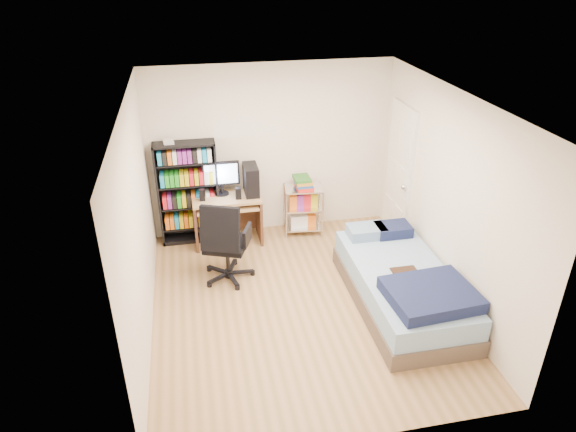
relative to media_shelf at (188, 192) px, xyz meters
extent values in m
cube|color=#A98054|center=(1.23, -1.84, -0.79)|extent=(3.50, 4.00, 0.04)
cube|color=white|center=(1.23, -1.84, 1.75)|extent=(3.50, 4.00, 0.04)
cube|color=white|center=(1.23, 0.18, 0.48)|extent=(3.50, 0.04, 2.50)
cube|color=white|center=(1.23, -3.86, 0.48)|extent=(3.50, 0.04, 2.50)
cube|color=white|center=(-0.54, -1.84, 0.48)|extent=(0.04, 4.00, 2.50)
cube|color=white|center=(3.00, -1.84, 0.48)|extent=(0.04, 4.00, 2.50)
cube|color=black|center=(0.00, 0.00, -0.02)|extent=(0.85, 0.28, 1.50)
cube|color=black|center=(0.00, 0.00, -0.54)|extent=(0.79, 0.26, 0.02)
cube|color=red|center=(0.00, -0.01, -0.43)|extent=(0.73, 0.23, 0.18)
cube|color=black|center=(0.00, 0.00, -0.21)|extent=(0.79, 0.26, 0.02)
cube|color=#1D92CB|center=(0.00, -0.01, -0.10)|extent=(0.73, 0.23, 0.18)
cube|color=black|center=(0.00, 0.00, 0.12)|extent=(0.79, 0.26, 0.02)
cube|color=gold|center=(0.00, -0.01, 0.23)|extent=(0.73, 0.23, 0.18)
cube|color=black|center=(0.00, 0.00, 0.45)|extent=(0.79, 0.26, 0.02)
cube|color=green|center=(0.00, -0.01, 0.56)|extent=(0.73, 0.23, 0.18)
cube|color=silver|center=(-0.19, 0.00, 0.76)|extent=(0.13, 0.12, 0.06)
cube|color=tan|center=(0.52, -0.15, -0.07)|extent=(0.96, 0.53, 0.04)
cube|color=#3A281F|center=(0.06, -0.15, -0.43)|extent=(0.04, 0.53, 0.68)
cube|color=#3A281F|center=(0.98, -0.15, -0.43)|extent=(0.04, 0.53, 0.68)
cube|color=#3A281F|center=(0.52, 0.09, -0.41)|extent=(0.92, 0.03, 0.62)
cube|color=tan|center=(0.52, -0.23, -0.17)|extent=(0.86, 0.43, 0.02)
cube|color=black|center=(0.52, -0.25, -0.14)|extent=(0.42, 0.14, 0.02)
cube|color=black|center=(0.48, -0.05, 0.26)|extent=(0.52, 0.05, 0.35)
cube|color=silver|center=(0.48, -0.07, 0.26)|extent=(0.46, 0.01, 0.29)
cube|color=black|center=(0.89, -0.10, 0.16)|extent=(0.19, 0.40, 0.42)
cube|color=black|center=(0.19, -0.20, 0.03)|extent=(0.08, 0.08, 0.16)
cube|color=black|center=(0.69, -0.25, 0.03)|extent=(0.08, 0.08, 0.16)
cylinder|color=black|center=(0.43, -1.09, -0.49)|extent=(0.05, 0.05, 0.40)
cube|color=black|center=(0.43, -1.09, -0.27)|extent=(0.65, 0.65, 0.08)
cube|color=black|center=(0.35, -1.31, 0.07)|extent=(0.51, 0.32, 0.58)
cube|color=black|center=(0.18, -0.99, -0.12)|extent=(0.15, 0.31, 0.23)
cube|color=black|center=(0.69, -1.19, -0.12)|extent=(0.15, 0.31, 0.23)
cylinder|color=silver|center=(1.37, -0.25, -0.40)|extent=(0.03, 0.03, 0.74)
cylinder|color=silver|center=(1.90, -0.32, -0.40)|extent=(0.03, 0.03, 0.74)
cylinder|color=silver|center=(1.41, 0.12, -0.40)|extent=(0.03, 0.03, 0.74)
cylinder|color=silver|center=(1.94, 0.06, -0.40)|extent=(0.03, 0.03, 0.74)
cube|color=silver|center=(1.66, -0.10, -0.67)|extent=(0.57, 0.44, 0.02)
cube|color=silver|center=(1.66, -0.10, -0.35)|extent=(0.57, 0.44, 0.02)
cube|color=silver|center=(1.66, -0.10, -0.05)|extent=(0.57, 0.44, 0.02)
cube|color=red|center=(1.66, -0.10, 0.05)|extent=(0.26, 0.32, 0.17)
cube|color=brown|center=(2.42, -2.07, -0.66)|extent=(1.08, 2.16, 0.22)
cube|color=#7FA0BE|center=(2.42, -2.07, -0.43)|extent=(1.04, 2.12, 0.26)
cube|color=#141C40|center=(2.47, -2.66, -0.23)|extent=(0.97, 0.82, 0.15)
cube|color=#91B0CE|center=(2.25, -1.21, -0.23)|extent=(0.49, 0.32, 0.14)
cube|color=#141C40|center=(2.61, -1.23, -0.23)|extent=(0.45, 0.32, 0.14)
cube|color=#452816|center=(2.42, -2.12, -0.29)|extent=(0.30, 0.24, 0.02)
cube|color=white|center=(2.95, -0.49, 0.23)|extent=(0.05, 0.80, 2.00)
sphere|color=silver|center=(2.90, -0.81, 0.18)|extent=(0.08, 0.08, 0.08)
camera|label=1|loc=(0.09, -6.75, 3.05)|focal=32.00mm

